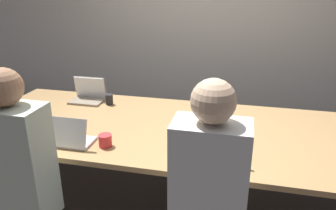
# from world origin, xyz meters

# --- Properties ---
(ground_plane) EXTENTS (24.00, 24.00, 0.00)m
(ground_plane) POSITION_xyz_m (0.00, 0.00, 0.00)
(ground_plane) COLOR #383333
(curtain_wall) EXTENTS (12.00, 0.06, 2.80)m
(curtain_wall) POSITION_xyz_m (0.00, 1.75, 1.40)
(curtain_wall) COLOR beige
(curtain_wall) RESTS_ON ground_plane
(conference_table) EXTENTS (3.43, 1.32, 0.74)m
(conference_table) POSITION_xyz_m (0.00, 0.00, 0.69)
(conference_table) COLOR tan
(conference_table) RESTS_ON ground_plane
(laptop_near_left) EXTENTS (0.35, 0.22, 0.22)m
(laptop_near_left) POSITION_xyz_m (-0.71, -0.48, 0.81)
(laptop_near_left) COLOR #B7B7BC
(laptop_near_left) RESTS_ON conference_table
(person_near_left) EXTENTS (0.40, 0.24, 1.41)m
(person_near_left) POSITION_xyz_m (-0.79, -0.90, 0.69)
(person_near_left) COLOR #2D2D38
(person_near_left) RESTS_ON ground_plane
(cup_near_left) EXTENTS (0.09, 0.09, 0.09)m
(cup_near_left) POSITION_xyz_m (-0.43, -0.43, 0.79)
(cup_near_left) COLOR red
(cup_near_left) RESTS_ON conference_table
(laptop_near_midright) EXTENTS (0.33, 0.27, 0.28)m
(laptop_near_midright) POSITION_xyz_m (0.33, -0.42, 0.82)
(laptop_near_midright) COLOR #B7B7BC
(laptop_near_midright) RESTS_ON conference_table
(person_near_midright) EXTENTS (0.40, 0.24, 1.42)m
(person_near_midright) POSITION_xyz_m (0.36, -0.87, 0.69)
(person_near_midright) COLOR #2D2D38
(person_near_midright) RESTS_ON ground_plane
(cup_near_midright) EXTENTS (0.09, 0.09, 0.08)m
(cup_near_midright) POSITION_xyz_m (0.07, -0.32, 0.78)
(cup_near_midright) COLOR #232328
(cup_near_midright) RESTS_ON conference_table
(laptop_far_left) EXTENTS (0.32, 0.23, 0.23)m
(laptop_far_left) POSITION_xyz_m (-0.98, 0.43, 0.81)
(laptop_far_left) COLOR gray
(laptop_far_left) RESTS_ON conference_table
(cup_far_left) EXTENTS (0.07, 0.07, 0.10)m
(cup_far_left) POSITION_xyz_m (-0.74, 0.38, 0.79)
(cup_far_left) COLOR #232328
(cup_far_left) RESTS_ON conference_table
(stapler) EXTENTS (0.05, 0.15, 0.05)m
(stapler) POSITION_xyz_m (0.09, -0.12, 0.77)
(stapler) COLOR black
(stapler) RESTS_ON conference_table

